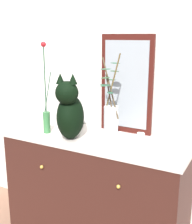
% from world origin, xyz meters
% --- Properties ---
extents(wall_back, '(4.40, 0.08, 2.60)m').
position_xyz_m(wall_back, '(0.00, 0.31, 1.30)').
color(wall_back, silver).
rests_on(wall_back, ground_plane).
extents(sideboard, '(1.28, 0.50, 0.83)m').
position_xyz_m(sideboard, '(0.00, -0.00, 0.41)').
color(sideboard, '#341914').
rests_on(sideboard, ground_plane).
extents(mirror_leaning, '(0.38, 0.03, 0.69)m').
position_xyz_m(mirror_leaning, '(0.13, 0.22, 1.17)').
color(mirror_leaning, '#3B120D').
rests_on(mirror_leaning, sideboard).
extents(cat_sitting, '(0.24, 0.44, 0.45)m').
position_xyz_m(cat_sitting, '(-0.14, -0.10, 1.02)').
color(cat_sitting, black).
rests_on(cat_sitting, sideboard).
extents(vase_slim_green, '(0.08, 0.05, 0.64)m').
position_xyz_m(vase_slim_green, '(-0.36, -0.07, 0.98)').
color(vase_slim_green, '#36733E').
rests_on(vase_slim_green, sideboard).
extents(bowl_porcelain, '(0.23, 0.23, 0.05)m').
position_xyz_m(bowl_porcelain, '(0.14, -0.05, 0.85)').
color(bowl_porcelain, silver).
rests_on(bowl_porcelain, sideboard).
extents(vase_glass_clear, '(0.13, 0.27, 0.52)m').
position_xyz_m(vase_glass_clear, '(0.14, -0.05, 1.00)').
color(vase_glass_clear, silver).
rests_on(vase_glass_clear, bowl_porcelain).
extents(candle_pillar, '(0.05, 0.05, 0.09)m').
position_xyz_m(candle_pillar, '(0.32, -0.00, 0.87)').
color(candle_pillar, silver).
rests_on(candle_pillar, sideboard).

